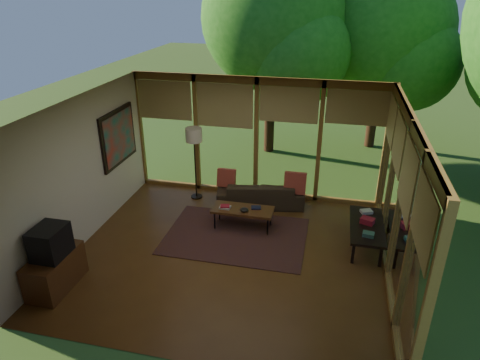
% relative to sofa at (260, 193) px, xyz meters
% --- Properties ---
extents(floor, '(5.50, 5.50, 0.00)m').
position_rel_sofa_xyz_m(floor, '(-0.20, -2.00, -0.27)').
color(floor, brown).
rests_on(floor, ground).
extents(ceiling, '(5.50, 5.50, 0.00)m').
position_rel_sofa_xyz_m(ceiling, '(-0.20, -2.00, 2.43)').
color(ceiling, silver).
rests_on(ceiling, ground).
extents(wall_left, '(0.04, 5.00, 2.70)m').
position_rel_sofa_xyz_m(wall_left, '(-2.95, -2.00, 1.08)').
color(wall_left, beige).
rests_on(wall_left, ground).
extents(wall_front, '(5.50, 0.04, 2.70)m').
position_rel_sofa_xyz_m(wall_front, '(-0.20, -4.50, 1.08)').
color(wall_front, beige).
rests_on(wall_front, ground).
extents(window_wall_back, '(5.50, 0.12, 2.70)m').
position_rel_sofa_xyz_m(window_wall_back, '(-0.20, 0.50, 1.08)').
color(window_wall_back, olive).
rests_on(window_wall_back, ground).
extents(window_wall_right, '(0.12, 5.00, 2.70)m').
position_rel_sofa_xyz_m(window_wall_right, '(2.55, -2.00, 1.08)').
color(window_wall_right, olive).
rests_on(window_wall_right, ground).
extents(tree_nw, '(3.73, 3.73, 5.49)m').
position_rel_sofa_xyz_m(tree_nw, '(-0.36, 3.42, 3.34)').
color(tree_nw, '#321E12').
rests_on(tree_nw, ground).
extents(tree_ne, '(3.65, 3.65, 5.08)m').
position_rel_sofa_xyz_m(tree_ne, '(2.52, 4.50, 2.98)').
color(tree_ne, '#321E12').
rests_on(tree_ne, ground).
extents(rug, '(2.68, 1.90, 0.01)m').
position_rel_sofa_xyz_m(rug, '(-0.22, -1.40, -0.27)').
color(rug, brown).
rests_on(rug, floor).
extents(sofa, '(1.98, 1.08, 0.55)m').
position_rel_sofa_xyz_m(sofa, '(0.00, 0.00, 0.00)').
color(sofa, '#35281A').
rests_on(sofa, floor).
extents(pillow_left, '(0.40, 0.21, 0.41)m').
position_rel_sofa_xyz_m(pillow_left, '(-0.75, -0.05, 0.30)').
color(pillow_left, maroon).
rests_on(pillow_left, sofa).
extents(pillow_right, '(0.46, 0.24, 0.48)m').
position_rel_sofa_xyz_m(pillow_right, '(0.75, -0.05, 0.33)').
color(pillow_right, maroon).
rests_on(pillow_right, sofa).
extents(ct_book_lower, '(0.22, 0.16, 0.03)m').
position_rel_sofa_xyz_m(ct_book_lower, '(-0.51, -1.11, 0.17)').
color(ct_book_lower, '#B4ADA3').
rests_on(ct_book_lower, coffee_table).
extents(ct_book_upper, '(0.21, 0.17, 0.03)m').
position_rel_sofa_xyz_m(ct_book_upper, '(-0.51, -1.11, 0.20)').
color(ct_book_upper, maroon).
rests_on(ct_book_upper, coffee_table).
extents(ct_book_side, '(0.21, 0.18, 0.03)m').
position_rel_sofa_xyz_m(ct_book_side, '(0.09, -0.98, 0.17)').
color(ct_book_side, black).
rests_on(ct_book_side, coffee_table).
extents(ct_bowl, '(0.16, 0.16, 0.07)m').
position_rel_sofa_xyz_m(ct_bowl, '(-0.11, -1.16, 0.19)').
color(ct_bowl, black).
rests_on(ct_bowl, coffee_table).
extents(media_cabinet, '(0.50, 1.00, 0.60)m').
position_rel_sofa_xyz_m(media_cabinet, '(-2.67, -3.51, 0.03)').
color(media_cabinet, '#563017').
rests_on(media_cabinet, floor).
extents(television, '(0.45, 0.55, 0.50)m').
position_rel_sofa_xyz_m(television, '(-2.65, -3.51, 0.58)').
color(television, black).
rests_on(television, media_cabinet).
extents(console_book_a, '(0.21, 0.17, 0.07)m').
position_rel_sofa_xyz_m(console_book_a, '(2.20, -1.59, 0.22)').
color(console_book_a, '#335A52').
rests_on(console_book_a, side_console).
extents(console_book_b, '(0.28, 0.25, 0.11)m').
position_rel_sofa_xyz_m(console_book_b, '(2.20, -1.14, 0.23)').
color(console_book_b, maroon).
rests_on(console_book_b, side_console).
extents(console_book_c, '(0.25, 0.22, 0.06)m').
position_rel_sofa_xyz_m(console_book_c, '(2.20, -0.74, 0.21)').
color(console_book_c, '#B4ADA3').
rests_on(console_book_c, side_console).
extents(floor_lamp, '(0.36, 0.36, 1.65)m').
position_rel_sofa_xyz_m(floor_lamp, '(-1.48, 0.01, 1.13)').
color(floor_lamp, black).
rests_on(floor_lamp, floor).
extents(coffee_table, '(1.20, 0.50, 0.43)m').
position_rel_sofa_xyz_m(coffee_table, '(-0.16, -1.06, 0.12)').
color(coffee_table, '#563017').
rests_on(coffee_table, floor).
extents(side_console, '(0.60, 1.40, 0.46)m').
position_rel_sofa_xyz_m(side_console, '(2.20, -1.19, 0.14)').
color(side_console, black).
rests_on(side_console, floor).
extents(wall_painting, '(0.06, 1.35, 1.15)m').
position_rel_sofa_xyz_m(wall_painting, '(-2.92, -0.60, 1.28)').
color(wall_painting, black).
rests_on(wall_painting, wall_left).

